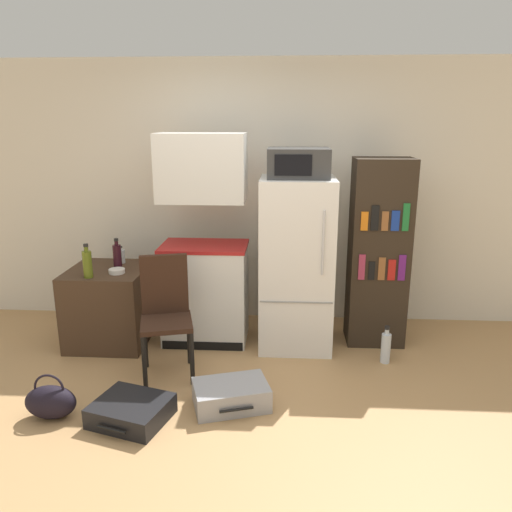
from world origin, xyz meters
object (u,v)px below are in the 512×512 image
kitchen_hutch (204,251)px  handbag (51,402)px  bookshelf (378,253)px  suitcase_large_flat (231,395)px  bottle_olive_oil (87,263)px  chair (166,306)px  side_table (110,305)px  water_bottle_front (386,347)px  bottle_wine_dark (117,256)px  suitcase_small_flat (131,411)px  bottle_clear_short (121,256)px  microwave (298,163)px  bowl (117,271)px  refrigerator (296,264)px

kitchen_hutch → handbag: (-0.88, -1.37, -0.74)m
bookshelf → suitcase_large_flat: 1.88m
bottle_olive_oil → chair: bottle_olive_oil is taller
side_table → kitchen_hutch: size_ratio=0.37×
water_bottle_front → bottle_wine_dark: bearing=172.7°
bottle_wine_dark → water_bottle_front: bearing=-7.3°
suitcase_small_flat → side_table: bearing=130.9°
bottle_clear_short → microwave: bearing=-5.5°
bottle_wine_dark → bowl: bearing=-76.1°
chair → suitcase_small_flat: (-0.09, -0.73, -0.50)m
handbag → suitcase_large_flat: bearing=10.1°
kitchen_hutch → chair: bearing=-109.1°
handbag → side_table: bearing=90.1°
water_bottle_front → bowl: bearing=176.0°
bowl → kitchen_hutch: bearing=16.6°
bottle_wine_dark → water_bottle_front: 2.51m
kitchen_hutch → side_table: bearing=-173.3°
microwave → suitcase_large_flat: bearing=-113.6°
handbag → microwave: bearing=37.4°
refrigerator → suitcase_small_flat: (-1.15, -1.31, -0.70)m
bookshelf → suitcase_small_flat: bearing=-142.9°
kitchen_hutch → bottle_olive_oil: (-0.95, -0.36, -0.03)m
kitchen_hutch → bottle_wine_dark: 0.79m
bottle_clear_short → bottle_wine_dark: size_ratio=0.57×
suitcase_small_flat → microwave: bearing=65.3°
bottle_wine_dark → water_bottle_front: (2.39, -0.30, -0.69)m
side_table → bottle_clear_short: 0.47m
bottle_olive_oil → water_bottle_front: 2.65m
chair → suitcase_large_flat: (0.58, -0.51, -0.48)m
microwave → bookshelf: bearing=9.2°
side_table → handbag: 1.29m
microwave → bowl: (-1.59, -0.17, -0.94)m
side_table → chair: size_ratio=0.73×
kitchen_hutch → refrigerator: kitchen_hutch is taller
chair → suitcase_small_flat: 0.89m
bottle_wine_dark → suitcase_large_flat: bearing=-42.9°
refrigerator → bottle_olive_oil: size_ratio=5.18×
bowl → chair: 0.69m
microwave → chair: bearing=-151.3°
refrigerator → suitcase_large_flat: bearing=-113.6°
kitchen_hutch → water_bottle_front: size_ratio=5.73×
suitcase_large_flat → water_bottle_front: (1.25, 0.76, 0.05)m
bookshelf → bottle_wine_dark: size_ratio=6.02×
kitchen_hutch → microwave: (0.84, -0.06, 0.80)m
bottle_clear_short → handbag: size_ratio=0.45×
bottle_clear_short → bottle_wine_dark: 0.20m
bowl → chair: chair is taller
kitchen_hutch → bowl: 0.79m
side_table → refrigerator: bearing=1.5°
bookshelf → bottle_clear_short: bookshelf is taller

